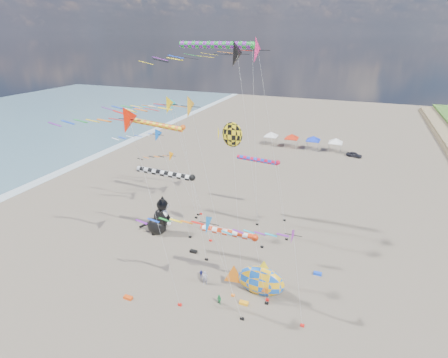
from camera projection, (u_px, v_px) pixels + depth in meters
ground at (170, 335)px, 31.57m from camera, size 260.00×260.00×0.00m
delta_kite_0 at (271, 238)px, 30.25m from camera, size 8.54×1.68×10.03m
delta_kite_1 at (166, 106)px, 40.93m from camera, size 13.67×2.29×18.83m
delta_kite_2 at (231, 55)px, 36.98m from camera, size 15.08×2.91×24.76m
delta_kite_3 at (170, 106)px, 47.78m from camera, size 9.93×1.69×17.31m
delta_kite_4 at (118, 123)px, 29.61m from camera, size 13.06×2.59×19.70m
delta_kite_5 at (164, 157)px, 50.81m from camera, size 9.85×1.70×9.80m
delta_kite_6 at (258, 51)px, 38.69m from camera, size 16.67×3.10×25.13m
delta_kite_7 at (206, 219)px, 30.51m from camera, size 9.45×1.99×11.49m
delta_kite_8 at (158, 138)px, 42.72m from camera, size 9.22×1.80×14.60m
delta_kite_9 at (177, 109)px, 30.69m from camera, size 12.49×2.18×20.47m
windsock_0 at (168, 174)px, 39.45m from camera, size 8.52×0.74×10.88m
windsock_1 at (219, 46)px, 42.41m from camera, size 11.14×0.89×24.33m
windsock_2 at (159, 125)px, 48.01m from camera, size 9.80×0.75×13.93m
windsock_3 at (231, 233)px, 33.59m from camera, size 7.13×0.70×7.80m
windsock_4 at (260, 161)px, 48.75m from camera, size 7.55×0.64×9.14m
angelfish_kite at (230, 136)px, 36.02m from camera, size 3.74×3.02×16.87m
cat_inflatable at (158, 215)px, 46.61m from camera, size 4.37×2.81×5.45m
fish_inflatable at (260, 281)px, 36.27m from camera, size 6.72×2.64×4.22m
person_adult at (205, 278)px, 37.62m from camera, size 0.71×0.63×1.62m
child_green at (219, 300)px, 34.89m from camera, size 0.69×0.64×1.13m
child_blue at (201, 273)px, 38.88m from camera, size 0.60×0.44×0.94m
kite_bag_0 at (193, 251)px, 43.36m from camera, size 0.90×0.44×0.30m
kite_bag_1 at (318, 274)px, 39.35m from camera, size 0.90×0.44×0.30m
kite_bag_2 at (128, 298)px, 35.78m from camera, size 0.90×0.44×0.30m
kite_bag_3 at (244, 303)px, 35.07m from camera, size 0.90×0.44×0.30m
tent_row at (303, 136)px, 81.42m from camera, size 19.20×4.20×3.80m
parked_car at (354, 155)px, 76.72m from camera, size 3.47×1.95×1.11m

